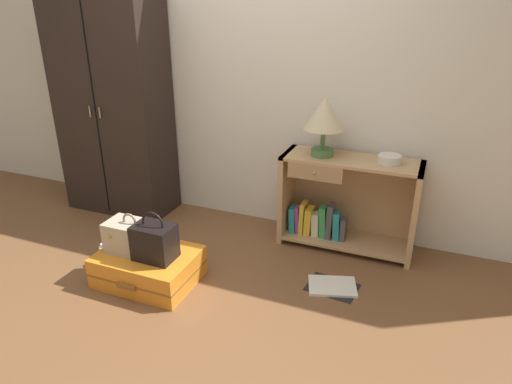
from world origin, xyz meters
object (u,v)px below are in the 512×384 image
object	(u,v)px
bowl	(390,159)
train_case	(131,237)
bottle	(105,255)
table_lamp	(324,116)
suitcase_large	(149,267)
bookshelf	(342,204)
wardrobe	(113,106)
handbag	(155,241)
open_book_on_floor	(332,286)

from	to	relation	value
bowl	train_case	distance (m)	1.89
train_case	bottle	distance (m)	0.40
table_lamp	suitcase_large	size ratio (longest dim) A/B	0.65
bowl	suitcase_large	distance (m)	1.86
bookshelf	table_lamp	distance (m)	0.70
wardrobe	suitcase_large	size ratio (longest dim) A/B	2.85
bookshelf	table_lamp	world-z (taller)	table_lamp
bowl	bottle	world-z (taller)	bowl
wardrobe	train_case	xyz separation A→B (m)	(0.81, -0.96, -0.63)
bowl	wardrobe	bearing A→B (deg)	-178.88
bookshelf	handbag	world-z (taller)	bookshelf
handbag	bottle	world-z (taller)	handbag
bowl	train_case	world-z (taller)	bowl
suitcase_large	bookshelf	bearing A→B (deg)	42.06
wardrobe	bowl	size ratio (longest dim) A/B	11.63
suitcase_large	handbag	distance (m)	0.25
open_book_on_floor	train_case	bearing A→B (deg)	-163.00
table_lamp	train_case	world-z (taller)	table_lamp
bowl	handbag	world-z (taller)	bowl
handbag	suitcase_large	bearing A→B (deg)	162.80
suitcase_large	handbag	xyz separation A→B (m)	(0.09, -0.03, 0.23)
wardrobe	suitcase_large	distance (m)	1.57
handbag	table_lamp	bearing A→B (deg)	49.95
handbag	bowl	bearing A→B (deg)	37.53
bowl	suitcase_large	bearing A→B (deg)	-145.00
train_case	handbag	bearing A→B (deg)	-5.43
train_case	bottle	size ratio (longest dim) A/B	1.93
handbag	bottle	size ratio (longest dim) A/B	1.96
bottle	open_book_on_floor	size ratio (longest dim) A/B	0.47
open_book_on_floor	bookshelf	bearing A→B (deg)	98.37
bowl	suitcase_large	world-z (taller)	bowl
wardrobe	bookshelf	distance (m)	2.13
table_lamp	suitcase_large	xyz separation A→B (m)	(-0.94, -0.98, -0.92)
bowl	open_book_on_floor	world-z (taller)	bowl
table_lamp	suitcase_large	world-z (taller)	table_lamp
train_case	handbag	xyz separation A→B (m)	(0.20, -0.02, 0.02)
bowl	bottle	distance (m)	2.19
suitcase_large	handbag	bearing A→B (deg)	-17.20
table_lamp	suitcase_large	distance (m)	1.65
bowl	handbag	bearing A→B (deg)	-142.47
train_case	table_lamp	bearing A→B (deg)	43.39
table_lamp	open_book_on_floor	distance (m)	1.21
table_lamp	bowl	world-z (taller)	table_lamp
table_lamp	bottle	xyz separation A→B (m)	(-1.36, -0.94, -0.95)
table_lamp	suitcase_large	bearing A→B (deg)	-133.71
wardrobe	bookshelf	world-z (taller)	wardrobe
bookshelf	handbag	size ratio (longest dim) A/B	3.00
wardrobe	bookshelf	xyz separation A→B (m)	(2.04, 0.05, -0.60)
bottle	train_case	bearing A→B (deg)	-9.97
bookshelf	train_case	world-z (taller)	bookshelf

